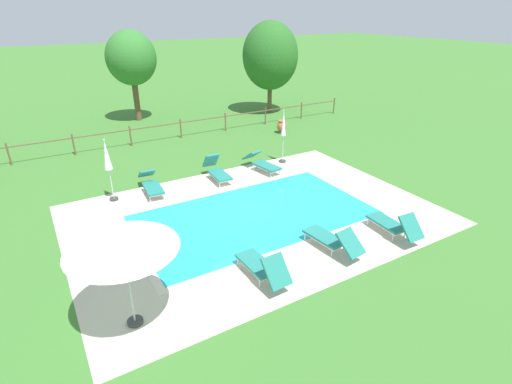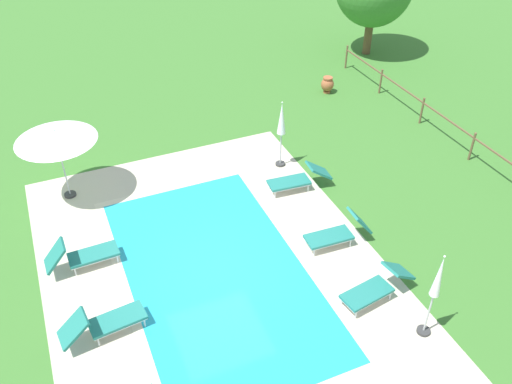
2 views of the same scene
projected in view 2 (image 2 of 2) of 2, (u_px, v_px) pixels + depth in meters
The scene contains 13 objects.
ground_plane at pixel (216, 273), 14.27m from camera, with size 160.00×160.00×0.00m, color #3D752D.
pool_deck_paving at pixel (216, 273), 14.27m from camera, with size 12.15×8.62×0.01m, color beige.
swimming_pool_water at pixel (216, 273), 14.27m from camera, with size 7.94×4.41×0.01m, color #23A8C1.
pool_coping_rim at pixel (216, 273), 14.26m from camera, with size 8.42×4.89×0.01m.
sun_lounger_north_near_steps at pixel (338, 233), 14.96m from camera, with size 0.69×1.88×0.99m.
sun_lounger_north_mid at pixel (83, 255), 14.24m from camera, with size 0.66×1.90×0.97m.
sun_lounger_north_far at pixel (298, 179), 17.04m from camera, with size 0.76×2.06×0.81m.
sun_lounger_north_end at pixel (105, 322), 12.48m from camera, with size 0.82×2.03×0.87m.
sun_lounger_south_near_corner at pixel (376, 287), 13.37m from camera, with size 0.92×2.09×0.81m.
patio_umbrella_open_foreground at pixel (55, 136), 15.67m from camera, with size 2.36×2.36×2.37m.
patio_umbrella_closed_row_centre at pixel (282, 123), 17.37m from camera, with size 0.32×0.32×2.37m.
patio_umbrella_closed_row_mid_east at pixel (437, 285), 11.78m from camera, with size 0.32×0.32×2.45m.
terracotta_urn_by_tree at pixel (327, 84), 22.43m from camera, with size 0.53×0.53×0.68m.
Camera 2 is at (9.74, -3.03, 10.25)m, focal length 38.19 mm.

